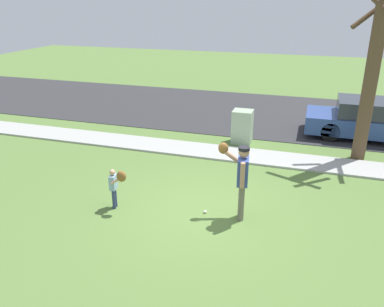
{
  "coord_description": "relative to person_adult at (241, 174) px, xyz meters",
  "views": [
    {
      "loc": [
        2.06,
        -7.58,
        4.6
      ],
      "look_at": [
        -0.63,
        0.95,
        1.0
      ],
      "focal_mm": 36.48,
      "sensor_mm": 36.0,
      "label": 1
    }
  ],
  "objects": [
    {
      "name": "sidewalk_strip",
      "position": [
        -0.78,
        3.62,
        -1.03
      ],
      "size": [
        36.0,
        1.2,
        0.06
      ],
      "primitive_type": "cube",
      "color": "#A3A39E",
      "rests_on": "ground"
    },
    {
      "name": "ground_plane",
      "position": [
        -0.78,
        3.52,
        -1.06
      ],
      "size": [
        48.0,
        48.0,
        0.0
      ],
      "primitive_type": "plane",
      "color": "#567538"
    },
    {
      "name": "parked_wagon_blue",
      "position": [
        3.39,
        6.62,
        -0.4
      ],
      "size": [
        4.5,
        1.8,
        1.33
      ],
      "rotation": [
        0.0,
        0.0,
        3.14
      ],
      "color": "#2D478C",
      "rests_on": "road_surface"
    },
    {
      "name": "utility_cabinet",
      "position": [
        -0.85,
        4.8,
        -0.5
      ],
      "size": [
        0.65,
        0.59,
        1.13
      ],
      "primitive_type": "cube",
      "color": "#9EB293",
      "rests_on": "ground"
    },
    {
      "name": "street_tree_near",
      "position": [
        2.81,
        4.5,
        1.97
      ],
      "size": [
        1.85,
        1.89,
        5.73
      ],
      "color": "brown",
      "rests_on": "ground"
    },
    {
      "name": "road_surface",
      "position": [
        -0.78,
        8.62,
        -1.05
      ],
      "size": [
        36.0,
        6.8,
        0.02
      ],
      "primitive_type": "cube",
      "color": "#2D2D30",
      "rests_on": "ground"
    },
    {
      "name": "person_child",
      "position": [
        -2.78,
        -0.47,
        -0.4
      ],
      "size": [
        0.48,
        0.36,
        1.02
      ],
      "rotation": [
        0.0,
        0.0,
        0.15
      ],
      "color": "navy",
      "rests_on": "ground"
    },
    {
      "name": "person_adult",
      "position": [
        0.0,
        0.0,
        0.0
      ],
      "size": [
        0.75,
        0.6,
        1.7
      ],
      "rotation": [
        0.0,
        0.0,
        -3.0
      ],
      "color": "#6B6656",
      "rests_on": "ground"
    },
    {
      "name": "baseball",
      "position": [
        -0.77,
        -0.06,
        -1.03
      ],
      "size": [
        0.07,
        0.07,
        0.07
      ],
      "primitive_type": "sphere",
      "color": "white",
      "rests_on": "ground"
    }
  ]
}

